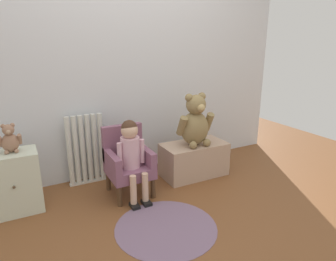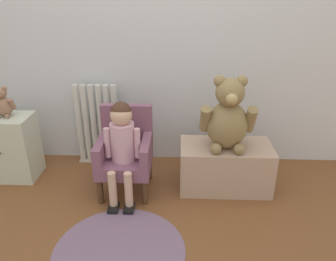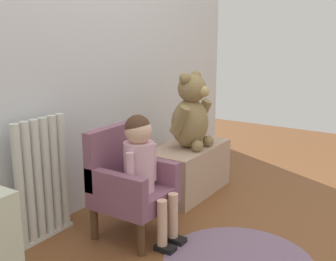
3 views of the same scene
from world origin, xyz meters
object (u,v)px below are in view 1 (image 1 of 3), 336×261
Objects in this scene: low_bench at (194,159)px; large_teddy_bear at (195,123)px; child_armchair at (128,161)px; small_dresser at (14,182)px; floor_rug at (166,227)px; small_teddy_bear at (10,140)px; child_figure at (131,149)px; radiator at (86,150)px.

low_bench is 0.41m from large_teddy_bear.
child_armchair is at bearing -179.31° from large_teddy_bear.
low_bench is (1.70, -0.09, -0.08)m from small_dresser.
child_armchair is 0.80× the size of floor_rug.
small_teddy_bear is at bearing 171.66° from child_armchair.
child_figure reaches higher than small_dresser.
radiator is 1.12m from large_teddy_bear.
large_teddy_bear is at bearing -3.84° from small_dresser.
large_teddy_bear is (0.74, 0.01, 0.27)m from child_armchair.
small_dresser is 0.37m from small_teddy_bear.
child_figure reaches higher than low_bench.
large_teddy_bear reaches higher than child_figure.
child_figure is at bearing -13.50° from small_dresser.
floor_rug is (-0.68, -0.69, -0.58)m from large_teddy_bear.
child_armchair is 2.65× the size of small_teddy_bear.
floor_rug is at bearing -134.40° from low_bench.
child_armchair is at bearing 94.35° from floor_rug.
radiator reaches higher than small_dresser.
large_teddy_bear is 1.13m from floor_rug.
small_teddy_bear is 1.42m from floor_rug.
small_dresser is at bearing 177.04° from low_bench.
radiator is at bearing 20.71° from small_teddy_bear.
small_teddy_bear reaches higher than small_dresser.
small_teddy_bear reaches higher than low_bench.
large_teddy_bear is at bearing 45.07° from floor_rug.
small_dresser is 1.70m from low_bench.
small_teddy_bear is (0.02, 0.01, 0.37)m from small_dresser.
floor_rug is (0.98, -0.81, -0.62)m from small_teddy_bear.
child_armchair is at bearing -51.93° from radiator.
child_armchair reaches higher than low_bench.
floor_rug is at bearing -39.68° from small_teddy_bear.
floor_rug is at bearing -84.84° from child_figure.
child_figure is at bearing -171.14° from large_teddy_bear.
low_bench is at bearing -3.49° from small_teddy_bear.
large_teddy_bear reaches higher than child_armchair.
small_teddy_bear reaches higher than child_armchair.
radiator is at bearing 161.84° from low_bench.
child_figure is at bearing -58.56° from radiator.
radiator is 1.31× the size of large_teddy_bear.
low_bench is at bearing 10.60° from child_figure.
child_armchair is 0.99m from small_teddy_bear.
child_armchair is at bearing -7.32° from small_dresser.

